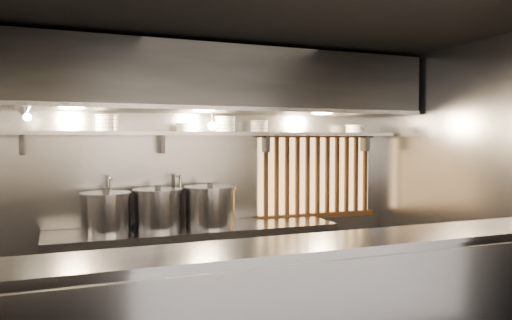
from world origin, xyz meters
TOP-DOWN VIEW (x-y plane):
  - ceiling at (0.00, 0.00)m, footprint 4.50×4.50m
  - wall_back at (0.00, 1.50)m, footprint 4.50×0.00m
  - wall_right at (2.25, 0.00)m, footprint 0.00×3.00m
  - cooking_bench at (-0.30, 1.13)m, footprint 3.00×0.70m
  - bowl_shelf at (0.00, 1.32)m, footprint 4.40×0.34m
  - exhaust_hood at (0.00, 1.10)m, footprint 4.40×0.81m
  - wood_screen at (1.30, 1.45)m, footprint 1.56×0.09m
  - faucet_left at (-1.15, 1.37)m, footprint 0.04×0.30m
  - faucet_right at (-0.45, 1.37)m, footprint 0.04×0.30m
  - heat_lamp at (-1.90, 0.85)m, footprint 0.25×0.35m
  - pendant_bulb at (-0.10, 1.20)m, footprint 0.09×0.09m
  - stock_pot_left at (-0.69, 1.17)m, footprint 0.64×0.64m
  - stock_pot_mid at (-1.20, 1.17)m, footprint 0.54×0.54m
  - stock_pot_right at (-0.14, 1.13)m, footprint 0.64×0.64m
  - bowl_stack_0 at (-1.17, 1.32)m, footprint 0.24×0.24m
  - bowl_stack_1 at (-0.37, 1.32)m, footprint 0.20×0.20m
  - bowl_stack_2 at (0.08, 1.32)m, footprint 0.23×0.23m
  - bowl_stack_3 at (0.49, 1.32)m, footprint 0.21×0.21m
  - bowl_stack_4 at (1.75, 1.32)m, footprint 0.23×0.23m

SIDE VIEW (x-z plane):
  - cooking_bench at x=-0.30m, z-range 0.00..0.90m
  - stock_pot_mid at x=-1.20m, z-range 0.88..1.32m
  - stock_pot_left at x=-0.69m, z-range 0.88..1.34m
  - stock_pot_right at x=-0.14m, z-range 0.88..1.35m
  - faucet_left at x=-1.15m, z-range 1.06..1.56m
  - faucet_right at x=-0.45m, z-range 1.06..1.56m
  - wood_screen at x=1.30m, z-range 0.86..1.90m
  - wall_back at x=0.00m, z-range -0.85..3.65m
  - wall_right at x=2.25m, z-range -0.10..2.90m
  - bowl_shelf at x=0.00m, z-range 1.86..1.90m
  - bowl_stack_4 at x=1.75m, z-range 1.90..1.99m
  - bowl_stack_1 at x=-0.37m, z-range 1.90..1.99m
  - pendant_bulb at x=-0.10m, z-range 1.87..2.05m
  - bowl_stack_3 at x=0.49m, z-range 1.90..2.03m
  - bowl_stack_0 at x=-1.17m, z-range 1.90..2.07m
  - bowl_stack_2 at x=0.08m, z-range 1.90..2.07m
  - heat_lamp at x=-1.90m, z-range 1.97..2.17m
  - exhaust_hood at x=0.00m, z-range 2.10..2.75m
  - ceiling at x=0.00m, z-range 2.80..2.80m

